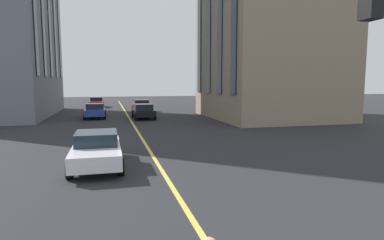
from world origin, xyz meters
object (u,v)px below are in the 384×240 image
Objects in this scene: car_white_near at (97,149)px; car_red_parked_b at (96,102)px; car_black_mid at (143,111)px; car_red_oncoming at (141,105)px; car_blue_trailing at (95,111)px.

car_white_near is 1.00× the size of car_red_parked_b.
car_white_near is 17.49m from car_black_mid.
car_white_near is 25.19m from car_red_oncoming.
car_white_near and car_red_oncoming have the same top height.
car_red_parked_b is (14.38, 0.34, 0.00)m from car_blue_trailing.
car_blue_trailing is at bearing 69.48° from car_black_mid.
car_white_near and car_red_parked_b have the same top height.
car_blue_trailing is 1.00× the size of car_black_mid.
car_white_near is at bearing -177.78° from car_blue_trailing.
car_blue_trailing is at bearing -178.66° from car_red_parked_b.
car_red_parked_b is at bearing 16.44° from car_black_mid.
car_red_oncoming is at bearing -4.14° from car_black_mid.
car_red_parked_b is (16.02, 4.73, 0.00)m from car_black_mid.
car_blue_trailing is 4.69m from car_black_mid.
car_blue_trailing and car_red_parked_b have the same top height.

